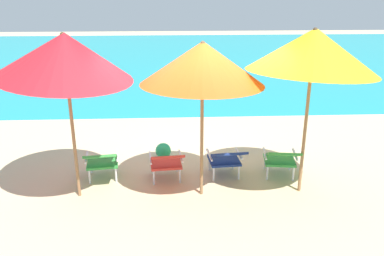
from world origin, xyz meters
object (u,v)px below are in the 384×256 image
at_px(beach_umbrella_right, 313,50).
at_px(beach_umbrella_left, 65,56).
at_px(lounge_chair_far_left, 102,160).
at_px(beach_ball, 163,151).
at_px(lounge_chair_near_right, 226,158).
at_px(lounge_chair_far_right, 281,158).
at_px(lounge_chair_near_left, 166,161).
at_px(beach_umbrella_center, 202,63).

bearing_deg(beach_umbrella_right, beach_umbrella_left, 179.54).
relative_size(lounge_chair_far_left, beach_ball, 3.09).
relative_size(lounge_chair_near_right, beach_ball, 3.03).
bearing_deg(lounge_chair_far_right, lounge_chair_near_left, -179.33).
height_order(lounge_chair_near_left, beach_umbrella_right, beach_umbrella_right).
xyz_separation_m(lounge_chair_near_left, beach_umbrella_right, (2.16, -0.40, 1.87)).
bearing_deg(lounge_chair_near_left, beach_ball, 94.25).
bearing_deg(beach_umbrella_center, lounge_chair_near_left, 143.58).
distance_m(lounge_chair_far_left, beach_umbrella_center, 2.42).
bearing_deg(lounge_chair_near_left, beach_umbrella_left, -165.19).
distance_m(lounge_chair_near_right, beach_umbrella_center, 1.83).
height_order(lounge_chair_far_right, beach_ball, lounge_chair_far_right).
distance_m(lounge_chair_far_left, lounge_chair_far_right, 3.03).
distance_m(lounge_chair_far_right, beach_umbrella_right, 1.93).
relative_size(beach_umbrella_center, beach_umbrella_right, 0.90).
xyz_separation_m(lounge_chair_far_left, beach_umbrella_center, (1.64, -0.50, 1.71)).
bearing_deg(lounge_chair_near_left, beach_umbrella_center, -36.42).
bearing_deg(lounge_chair_far_left, beach_umbrella_center, -16.91).
xyz_separation_m(lounge_chair_near_left, beach_ball, (-0.08, 1.04, -0.25)).
bearing_deg(beach_umbrella_right, lounge_chair_near_right, 157.74).
bearing_deg(beach_umbrella_right, lounge_chair_far_right, 116.85).
bearing_deg(beach_umbrella_center, beach_umbrella_left, 178.74).
relative_size(beach_umbrella_left, beach_umbrella_center, 1.07).
relative_size(lounge_chair_far_left, lounge_chair_far_right, 0.99).
bearing_deg(beach_ball, lounge_chair_far_left, -136.78).
relative_size(lounge_chair_far_left, beach_umbrella_left, 0.35).
xyz_separation_m(lounge_chair_near_right, beach_umbrella_center, (-0.46, -0.48, 1.71)).
xyz_separation_m(beach_umbrella_left, beach_umbrella_center, (1.95, -0.04, -0.12)).
xyz_separation_m(lounge_chair_near_right, lounge_chair_far_right, (0.93, -0.05, 0.00)).
bearing_deg(lounge_chair_far_right, lounge_chair_near_right, 176.96).
relative_size(lounge_chair_far_right, beach_umbrella_center, 0.38).
xyz_separation_m(lounge_chair_near_left, lounge_chair_near_right, (1.01, 0.07, 0.00)).
bearing_deg(lounge_chair_far_left, beach_ball, 43.22).
distance_m(lounge_chair_far_left, lounge_chair_near_left, 1.09).
bearing_deg(lounge_chair_far_right, beach_umbrella_right, -63.15).
relative_size(lounge_chair_near_right, beach_umbrella_right, 0.33).
relative_size(lounge_chair_near_left, lounge_chair_near_right, 1.01).
bearing_deg(lounge_chair_far_left, lounge_chair_far_right, -1.25).
bearing_deg(lounge_chair_near_right, lounge_chair_far_right, -3.04).
distance_m(lounge_chair_far_left, lounge_chair_near_right, 2.10).
xyz_separation_m(beach_umbrella_left, beach_ball, (1.31, 1.40, -2.08)).
relative_size(beach_umbrella_left, beach_umbrella_right, 0.96).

